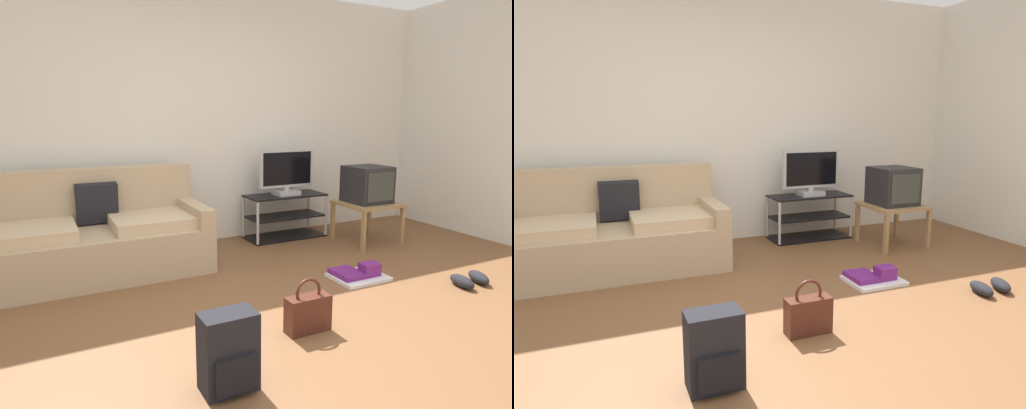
# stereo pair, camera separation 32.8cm
# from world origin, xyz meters

# --- Properties ---
(ground_plane) EXTENTS (9.00, 9.80, 0.02)m
(ground_plane) POSITION_xyz_m (0.00, 0.00, -0.01)
(ground_plane) COLOR brown
(wall_back) EXTENTS (9.00, 0.10, 2.70)m
(wall_back) POSITION_xyz_m (0.00, 2.45, 1.35)
(wall_back) COLOR silver
(wall_back) RESTS_ON ground_plane
(couch) EXTENTS (1.93, 0.90, 0.90)m
(couch) POSITION_xyz_m (-1.08, 1.87, 0.32)
(couch) COLOR tan
(couch) RESTS_ON ground_plane
(tv_stand) EXTENTS (0.91, 0.39, 0.50)m
(tv_stand) POSITION_xyz_m (1.02, 2.12, 0.25)
(tv_stand) COLOR black
(tv_stand) RESTS_ON ground_plane
(flat_tv) EXTENTS (0.67, 0.22, 0.51)m
(flat_tv) POSITION_xyz_m (1.02, 2.10, 0.75)
(flat_tv) COLOR #B2B2B7
(flat_tv) RESTS_ON tv_stand
(side_table) EXTENTS (0.58, 0.58, 0.45)m
(side_table) POSITION_xyz_m (1.72, 1.54, 0.39)
(side_table) COLOR #9E7A4C
(side_table) RESTS_ON ground_plane
(crt_tv) EXTENTS (0.42, 0.43, 0.39)m
(crt_tv) POSITION_xyz_m (1.72, 1.56, 0.64)
(crt_tv) COLOR #232326
(crt_tv) RESTS_ON side_table
(backpack) EXTENTS (0.28, 0.24, 0.41)m
(backpack) POSITION_xyz_m (-0.70, -0.25, 0.20)
(backpack) COLOR black
(backpack) RESTS_ON ground_plane
(handbag) EXTENTS (0.30, 0.12, 0.36)m
(handbag) POSITION_xyz_m (0.00, 0.09, 0.13)
(handbag) COLOR #4C2319
(handbag) RESTS_ON ground_plane
(sneakers_pair) EXTENTS (0.39, 0.28, 0.09)m
(sneakers_pair) POSITION_xyz_m (1.65, 0.16, 0.04)
(sneakers_pair) COLOR black
(sneakers_pair) RESTS_ON ground_plane
(floor_tray) EXTENTS (0.45, 0.36, 0.14)m
(floor_tray) POSITION_xyz_m (0.90, 0.68, 0.04)
(floor_tray) COLOR silver
(floor_tray) RESTS_ON ground_plane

